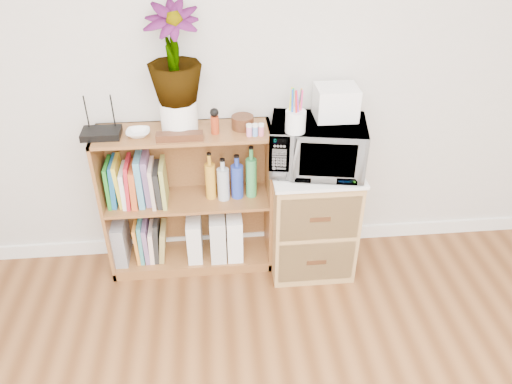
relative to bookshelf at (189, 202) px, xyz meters
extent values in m
cube|color=white|center=(0.35, 0.14, -0.42)|extent=(4.00, 0.02, 0.10)
cube|color=brown|center=(0.00, 0.00, 0.00)|extent=(1.00, 0.30, 0.95)
cube|color=#9E7542|center=(0.75, -0.08, -0.12)|extent=(0.50, 0.45, 0.70)
imported|color=white|center=(0.75, -0.08, 0.39)|extent=(0.58, 0.44, 0.29)
cylinder|color=white|center=(0.60, -0.18, 0.59)|extent=(0.11, 0.11, 0.12)
cube|color=white|center=(0.85, -0.02, 0.62)|extent=(0.23, 0.19, 0.18)
cube|color=black|center=(-0.43, -0.02, 0.49)|extent=(0.21, 0.14, 0.04)
imported|color=white|center=(-0.24, -0.03, 0.49)|extent=(0.13, 0.13, 0.03)
cylinder|color=white|center=(-0.01, 0.02, 0.56)|extent=(0.20, 0.20, 0.17)
imported|color=#3D7E32|center=(-0.01, 0.02, 0.90)|extent=(0.29, 0.29, 0.51)
cube|color=#3C1F10|center=(-0.01, -0.10, 0.50)|extent=(0.25, 0.06, 0.04)
cylinder|color=#982F12|center=(0.18, -0.04, 0.53)|extent=(0.05, 0.05, 0.10)
cylinder|color=#38210F|center=(0.34, 0.01, 0.51)|extent=(0.12, 0.12, 0.07)
cube|color=pink|center=(0.40, -0.09, 0.50)|extent=(0.10, 0.04, 0.05)
cube|color=gray|center=(-0.45, 0.00, -0.26)|extent=(0.08, 0.23, 0.28)
cube|color=white|center=(0.02, -0.01, -0.26)|extent=(0.09, 0.23, 0.28)
cube|color=silver|center=(0.17, -0.01, -0.25)|extent=(0.10, 0.25, 0.31)
cube|color=white|center=(0.27, -0.01, -0.25)|extent=(0.10, 0.24, 0.30)
cube|color=#228225|center=(-0.45, 0.00, 0.16)|extent=(0.03, 0.20, 0.27)
cube|color=#17578B|center=(-0.42, 0.00, 0.16)|extent=(0.04, 0.20, 0.27)
cube|color=gold|center=(-0.39, 0.00, 0.16)|extent=(0.04, 0.20, 0.28)
cube|color=white|center=(-0.36, 0.00, 0.14)|extent=(0.03, 0.20, 0.23)
cube|color=red|center=(-0.34, 0.00, 0.17)|extent=(0.04, 0.20, 0.28)
cube|color=#C65122|center=(-0.30, 0.00, 0.15)|extent=(0.04, 0.20, 0.25)
cube|color=teal|center=(-0.27, 0.00, 0.18)|extent=(0.04, 0.20, 0.31)
cube|color=slate|center=(-0.23, 0.00, 0.17)|extent=(0.04, 0.20, 0.30)
cube|color=#C8AB9B|center=(-0.20, 0.00, 0.16)|extent=(0.03, 0.20, 0.26)
cube|color=black|center=(-0.16, 0.00, 0.14)|extent=(0.04, 0.20, 0.23)
cube|color=#9BA14A|center=(-0.13, 0.00, 0.16)|extent=(0.03, 0.20, 0.27)
cylinder|color=gold|center=(0.14, 0.00, 0.17)|extent=(0.06, 0.06, 0.29)
cylinder|color=#ACB6C2|center=(0.22, 0.00, 0.16)|extent=(0.07, 0.07, 0.26)
cylinder|color=#2339A5|center=(0.30, 0.00, 0.16)|extent=(0.07, 0.07, 0.27)
cylinder|color=green|center=(0.38, 0.00, 0.19)|extent=(0.06, 0.06, 0.32)
cube|color=orange|center=(-0.34, 0.00, -0.27)|extent=(0.03, 0.19, 0.27)
cube|color=teal|center=(-0.31, 0.00, -0.26)|extent=(0.03, 0.19, 0.29)
cube|color=slate|center=(-0.28, 0.00, -0.28)|extent=(0.03, 0.19, 0.26)
cube|color=#FCDAC4|center=(-0.25, 0.00, -0.29)|extent=(0.03, 0.19, 0.23)
cube|color=black|center=(-0.22, 0.00, -0.26)|extent=(0.05, 0.19, 0.29)
cube|color=#9B8847|center=(-0.18, 0.00, -0.29)|extent=(0.06, 0.19, 0.23)
camera|label=1|loc=(0.18, -2.53, 1.72)|focal=35.00mm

